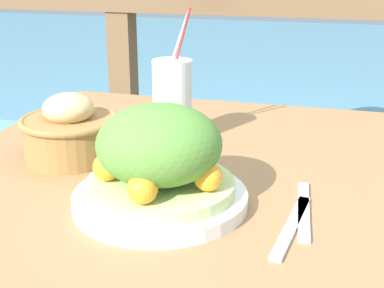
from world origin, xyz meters
TOP-DOWN VIEW (x-y plane):
  - patio_table at (0.00, 0.00)m, footprint 0.94×0.94m
  - railing_fence at (0.00, 0.74)m, footprint 2.80×0.08m
  - sea_backdrop at (0.00, 3.24)m, footprint 12.00×4.00m
  - salad_plate at (-0.05, -0.11)m, footprint 0.25×0.25m
  - drink_glass at (-0.11, 0.15)m, footprint 0.08×0.07m
  - bread_basket at (-0.26, 0.02)m, footprint 0.17×0.17m
  - fork at (0.14, -0.13)m, footprint 0.04×0.18m
  - knife at (0.15, -0.08)m, footprint 0.03×0.18m

SIDE VIEW (x-z plane):
  - sea_backdrop at x=0.00m, z-range 0.00..0.39m
  - patio_table at x=0.00m, z-range 0.27..1.03m
  - railing_fence at x=0.00m, z-range 0.22..1.25m
  - fork at x=0.14m, z-range 0.76..0.77m
  - knife at x=0.15m, z-range 0.76..0.77m
  - bread_basket at x=-0.26m, z-range 0.75..0.87m
  - salad_plate at x=-0.05m, z-range 0.75..0.90m
  - drink_glass at x=-0.11m, z-range 0.72..0.97m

